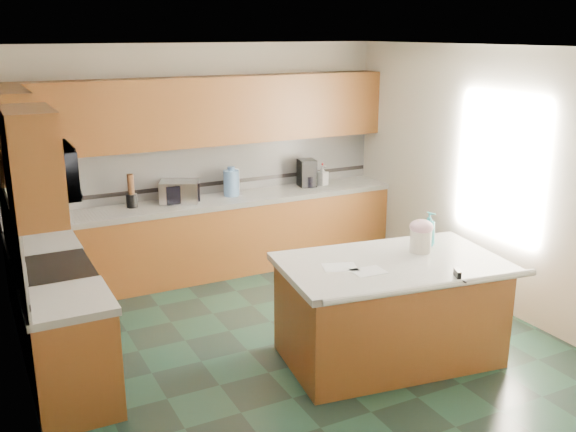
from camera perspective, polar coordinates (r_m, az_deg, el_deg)
floor at (r=6.21m, az=0.25°, el=-10.97°), size 4.60×4.60×0.00m
ceiling at (r=5.53m, az=0.28°, el=14.79°), size 4.60×4.60×0.00m
wall_back at (r=7.80m, az=-7.63°, el=5.07°), size 4.60×0.04×2.70m
wall_front at (r=3.92m, az=16.18°, el=-6.72°), size 4.60×0.04×2.70m
wall_left at (r=5.13m, az=-23.42°, el=-2.00°), size 0.04×4.60×2.70m
wall_right at (r=7.07m, az=17.23°, el=3.32°), size 0.04×4.60×2.70m
back_base_cab at (r=7.74m, az=-6.58°, el=-2.02°), size 4.60×0.60×0.86m
back_countertop at (r=7.61m, az=-6.69°, el=1.27°), size 4.60×0.64×0.06m
back_upper_cab at (r=7.54m, az=-7.32°, el=9.23°), size 4.60×0.33×0.78m
back_backsplash at (r=7.80m, az=-7.52°, el=4.20°), size 4.60×0.02×0.63m
back_accent_band at (r=7.83m, az=-7.46°, el=2.80°), size 4.60×0.01×0.05m
left_base_cab_rear at (r=6.67m, az=-20.68°, el=-6.05°), size 0.60×0.82×0.86m
left_counter_rear at (r=6.52m, az=-21.08°, el=-2.30°), size 0.64×0.82×0.06m
left_base_cab_front at (r=5.28m, az=-18.56°, el=-11.83°), size 0.60×0.72×0.86m
left_counter_front at (r=5.08m, az=-19.02°, el=-7.23°), size 0.64×0.72×0.06m
left_backsplash at (r=5.69m, az=-23.41°, el=-1.51°), size 0.02×2.30×0.63m
left_accent_band at (r=5.75m, az=-23.14°, el=-3.35°), size 0.01×2.30×0.05m
left_upper_cab_rear at (r=6.41m, az=-23.37°, el=6.84°), size 0.33×1.09×0.78m
left_upper_cab_front at (r=4.77m, az=-21.77°, el=4.23°), size 0.33×0.72×0.78m
range_body at (r=5.94m, az=-19.73°, el=-8.61°), size 0.60×0.76×0.88m
range_oven_door at (r=5.99m, az=-16.92°, el=-8.55°), size 0.02×0.68×0.55m
range_cooktop at (r=5.77m, az=-20.16°, el=-4.45°), size 0.62×0.78×0.04m
range_handle at (r=5.85m, az=-16.94°, el=-5.12°), size 0.02×0.66×0.02m
range_backguard at (r=5.71m, az=-22.85°, el=-3.66°), size 0.06×0.76×0.18m
microwave at (r=5.54m, az=-20.98°, el=3.65°), size 0.50×0.73×0.41m
island_base at (r=5.80m, az=8.99°, el=-8.52°), size 1.94×1.28×0.86m
island_top at (r=5.62m, az=9.20°, el=-4.25°), size 2.05×1.39×0.06m
island_bullnose at (r=5.21m, az=12.88°, el=-6.14°), size 1.90×0.33×0.06m
treat_jar at (r=5.86m, az=11.71°, el=-2.18°), size 0.23×0.23×0.20m
treat_jar_lid at (r=5.83m, az=11.78°, el=-0.95°), size 0.21×0.21×0.13m
treat_jar_knob at (r=5.81m, az=11.80°, el=-0.52°), size 0.07×0.02×0.02m
treat_jar_knob_end_l at (r=5.79m, az=11.54°, el=-0.56°), size 0.04×0.04×0.04m
treat_jar_knob_end_r at (r=5.83m, az=12.07°, el=-0.47°), size 0.04×0.04×0.04m
soap_bottle_island at (r=6.03m, az=12.41°, el=-1.14°), size 0.15×0.15×0.32m
paper_sheet_a at (r=5.35m, az=7.16°, el=-4.89°), size 0.28×0.22×0.00m
paper_sheet_b at (r=5.41m, az=4.64°, el=-4.55°), size 0.34×0.29×0.00m
clamp_body at (r=5.37m, az=14.81°, el=-5.16°), size 0.07×0.11×0.10m
clamp_handle at (r=5.33m, az=15.27°, el=-5.58°), size 0.02×0.08×0.02m
knife_block at (r=7.22m, az=-20.78°, el=0.63°), size 0.16×0.19×0.24m
utensil_crock at (r=7.40m, az=-13.71°, el=1.33°), size 0.12×0.12×0.15m
utensil_bundle at (r=7.36m, az=-13.81°, el=2.76°), size 0.07×0.07×0.23m
toaster_oven at (r=7.50m, az=-9.63°, el=2.15°), size 0.52×0.45×0.25m
toaster_oven_door at (r=7.37m, az=-9.29°, el=1.91°), size 0.39×0.01×0.21m
paper_towel at (r=7.77m, az=-4.84°, el=3.02°), size 0.14×0.14×0.31m
paper_towel_base at (r=7.80m, az=-4.81°, el=1.97°), size 0.21×0.21×0.01m
water_jug at (r=7.72m, az=-5.06°, el=2.93°), size 0.19×0.19×0.31m
water_jug_neck at (r=7.68m, az=-5.09°, el=4.22°), size 0.09×0.09×0.04m
coffee_maker at (r=8.17m, az=1.69°, el=3.85°), size 0.24×0.26×0.35m
coffee_carafe at (r=8.15m, az=1.85°, el=3.09°), size 0.14×0.14×0.14m
soap_bottle_back at (r=8.25m, az=3.07°, el=3.65°), size 0.15×0.15×0.26m
soap_back_cap at (r=8.22m, az=3.09°, el=4.62°), size 0.02×0.02×0.03m
window_light_proxy at (r=6.88m, az=18.31°, el=4.17°), size 0.02×1.40×1.10m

